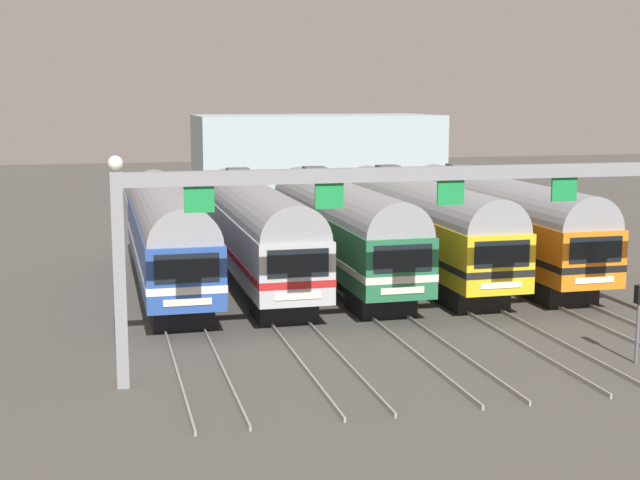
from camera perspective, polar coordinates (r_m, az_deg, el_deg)
name	(u,v)px	position (r m, az deg, el deg)	size (l,w,h in m)	color
ground_plane	(339,281)	(42.48, 1.25, -2.64)	(160.00, 160.00, 0.00)	#4C4944
track_bed	(272,229)	(58.80, -3.08, 0.72)	(17.51, 70.00, 0.15)	gray
commuter_train_blue	(167,231)	(40.68, -9.68, 0.55)	(2.88, 18.06, 4.77)	#284C9E
commuter_train_stainless	(255,228)	(41.16, -4.12, 0.76)	(2.88, 18.06, 5.05)	#B2B5BA
commuter_train_green	(340,225)	(42.02, 1.26, 0.95)	(2.88, 18.06, 5.05)	#236B42
commuter_train_yellow	(420,222)	(43.23, 6.39, 1.12)	(2.88, 18.06, 5.05)	gold
commuter_train_orange	(497,220)	(44.76, 11.20, 1.28)	(2.88, 18.06, 5.05)	orange
catenary_gantry	(450,205)	(28.98, 8.27, 2.23)	(21.24, 0.44, 6.97)	gray
yard_signal_mast	(639,308)	(30.98, 19.61, -4.08)	(0.28, 0.35, 2.67)	#59595E
maintenance_building	(316,153)	(82.23, -0.24, 5.52)	(21.78, 10.00, 6.97)	#9EB2B7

